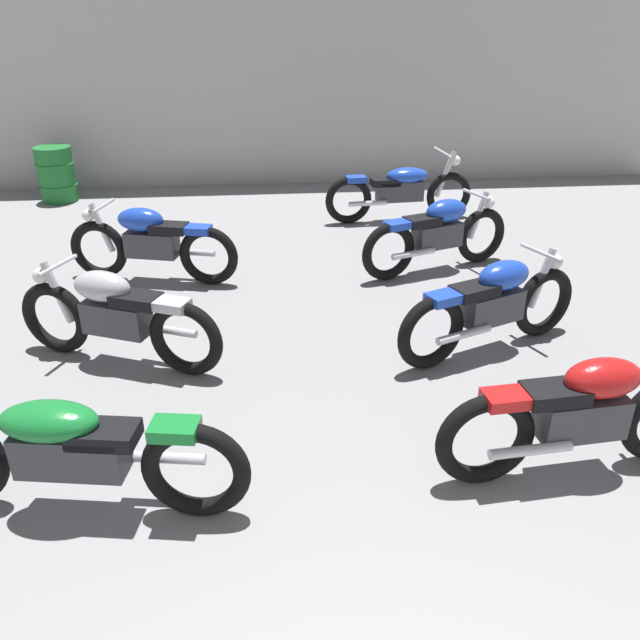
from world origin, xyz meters
TOP-DOWN VIEW (x-y plane):
  - back_wall at (0.00, 10.84)m, footprint 13.26×0.24m
  - motorcycle_left_row_1 at (-1.65, 2.79)m, footprint 2.16×0.68m
  - motorcycle_left_row_2 at (-1.71, 4.63)m, footprint 1.85×0.88m
  - motorcycle_left_row_3 at (-1.67, 6.49)m, footprint 1.93×0.67m
  - motorcycle_right_row_1 at (1.59, 2.85)m, footprint 1.97×0.50m
  - motorcycle_right_row_2 at (1.57, 4.54)m, footprint 1.86×0.85m
  - motorcycle_right_row_3 at (1.60, 6.49)m, footprint 1.89×0.79m
  - motorcycle_right_row_4 at (1.58, 8.45)m, footprint 2.17×0.68m
  - oil_drum at (-3.63, 10.00)m, footprint 0.59×0.59m

SIDE VIEW (x-z plane):
  - oil_drum at x=-3.63m, z-range 0.00..0.85m
  - motorcycle_left_row_1 at x=-1.65m, z-range -0.04..0.94m
  - motorcycle_right_row_4 at x=1.58m, z-range -0.04..0.94m
  - motorcycle_left_row_2 at x=-1.71m, z-range 0.02..0.90m
  - motorcycle_left_row_3 at x=-1.67m, z-range 0.02..0.90m
  - motorcycle_right_row_1 at x=1.59m, z-range 0.02..0.90m
  - motorcycle_right_row_2 at x=1.57m, z-range 0.02..0.90m
  - motorcycle_right_row_3 at x=1.60m, z-range 0.02..0.90m
  - back_wall at x=0.00m, z-range 0.00..3.60m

